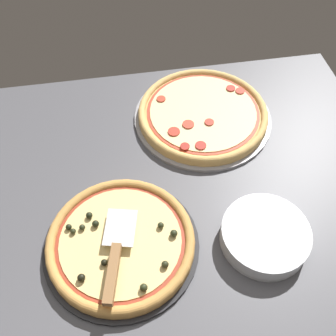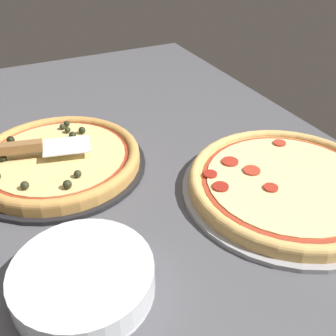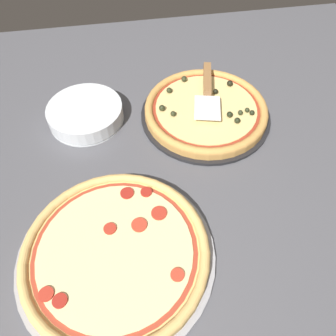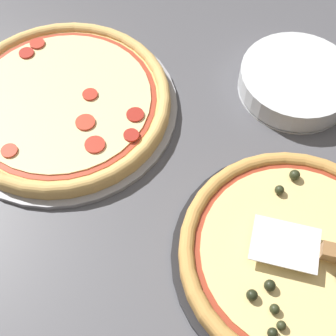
{
  "view_description": "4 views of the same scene",
  "coord_description": "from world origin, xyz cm",
  "px_view_note": "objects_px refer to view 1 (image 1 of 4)",
  "views": [
    {
      "loc": [
        -0.31,
        -47.77,
        88.19
      ],
      "look_at": [
        10.6,
        16.44,
        3.0
      ],
      "focal_mm": 42.0,
      "sensor_mm": 36.0,
      "label": 1
    },
    {
      "loc": [
        71.3,
        -13.17,
        49.35
      ],
      "look_at": [
        10.6,
        16.44,
        3.0
      ],
      "focal_mm": 42.0,
      "sensor_mm": 36.0,
      "label": 2
    },
    {
      "loc": [
        18.95,
        65.42,
        67.88
      ],
      "look_at": [
        10.6,
        16.44,
        3.0
      ],
      "focal_mm": 35.0,
      "sensor_mm": 36.0,
      "label": 3
    },
    {
      "loc": [
        -30.16,
        15.72,
        69.38
      ],
      "look_at": [
        10.6,
        16.44,
        3.0
      ],
      "focal_mm": 50.0,
      "sensor_mm": 36.0,
      "label": 4
    }
  ],
  "objects_px": {
    "pizza_front": "(122,241)",
    "pizza_back": "(204,113)",
    "serving_spatula": "(116,262)",
    "plate_stack": "(266,235)"
  },
  "relations": [
    {
      "from": "pizza_front",
      "to": "pizza_back",
      "type": "distance_m",
      "value": 0.49
    },
    {
      "from": "serving_spatula",
      "to": "pizza_front",
      "type": "bearing_deg",
      "value": 75.46
    },
    {
      "from": "pizza_back",
      "to": "plate_stack",
      "type": "height_order",
      "value": "plate_stack"
    },
    {
      "from": "pizza_back",
      "to": "serving_spatula",
      "type": "height_order",
      "value": "serving_spatula"
    },
    {
      "from": "plate_stack",
      "to": "pizza_back",
      "type": "bearing_deg",
      "value": 97.21
    },
    {
      "from": "pizza_front",
      "to": "plate_stack",
      "type": "height_order",
      "value": "pizza_front"
    },
    {
      "from": "pizza_back",
      "to": "serving_spatula",
      "type": "distance_m",
      "value": 0.56
    },
    {
      "from": "pizza_back",
      "to": "plate_stack",
      "type": "relative_size",
      "value": 1.86
    },
    {
      "from": "plate_stack",
      "to": "serving_spatula",
      "type": "bearing_deg",
      "value": -176.16
    },
    {
      "from": "pizza_back",
      "to": "serving_spatula",
      "type": "xyz_separation_m",
      "value": [
        -0.31,
        -0.46,
        0.04
      ]
    }
  ]
}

